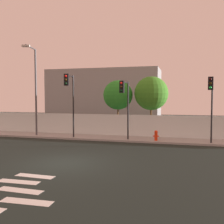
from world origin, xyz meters
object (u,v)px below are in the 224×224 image
(street_lamp_curbside, at_px, (35,84))
(roadside_tree_leftmost, at_px, (118,95))
(traffic_light_left, at_px, (70,92))
(traffic_light_center, at_px, (211,96))
(roadside_tree_midleft, at_px, (151,93))
(traffic_light_right, at_px, (125,97))
(fire_hydrant, at_px, (156,135))

(street_lamp_curbside, xyz_separation_m, roadside_tree_leftmost, (6.53, 3.35, -0.90))
(traffic_light_left, height_order, traffic_light_center, traffic_light_left)
(traffic_light_left, xyz_separation_m, traffic_light_center, (10.60, 0.19, -0.29))
(roadside_tree_midleft, bearing_deg, roadside_tree_leftmost, 180.00)
(traffic_light_right, height_order, fire_hydrant, traffic_light_right)
(traffic_light_left, bearing_deg, fire_hydrant, 6.42)
(traffic_light_left, relative_size, roadside_tree_leftmost, 1.02)
(traffic_light_right, bearing_deg, traffic_light_center, 0.61)
(traffic_light_right, relative_size, roadside_tree_midleft, 0.85)
(roadside_tree_leftmost, relative_size, roadside_tree_midleft, 0.94)
(roadside_tree_midleft, bearing_deg, traffic_light_left, -146.10)
(fire_hydrant, bearing_deg, street_lamp_curbside, -179.55)
(fire_hydrant, bearing_deg, traffic_light_center, -8.39)
(traffic_light_right, bearing_deg, roadside_tree_leftmost, 110.70)
(street_lamp_curbside, distance_m, roadside_tree_leftmost, 7.39)
(traffic_light_left, xyz_separation_m, traffic_light_right, (4.44, 0.13, -0.40))
(fire_hydrant, height_order, roadside_tree_leftmost, roadside_tree_leftmost)
(traffic_light_right, relative_size, street_lamp_curbside, 0.61)
(fire_hydrant, xyz_separation_m, roadside_tree_midleft, (-0.76, 3.27, 3.23))
(traffic_light_left, relative_size, traffic_light_right, 1.13)
(fire_hydrant, relative_size, roadside_tree_midleft, 0.15)
(traffic_light_center, distance_m, street_lamp_curbside, 14.21)
(traffic_light_center, height_order, roadside_tree_midleft, roadside_tree_midleft)
(traffic_light_center, relative_size, fire_hydrant, 6.01)
(roadside_tree_leftmost, xyz_separation_m, roadside_tree_midleft, (3.03, -0.00, 0.14))
(traffic_light_right, xyz_separation_m, roadside_tree_midleft, (1.56, 3.90, 0.33))
(traffic_light_left, distance_m, traffic_light_center, 10.60)
(street_lamp_curbside, relative_size, roadside_tree_midleft, 1.40)
(traffic_light_center, bearing_deg, roadside_tree_midleft, 140.18)
(traffic_light_left, distance_m, fire_hydrant, 7.56)
(traffic_light_left, distance_m, street_lamp_curbside, 3.69)
(traffic_light_center, xyz_separation_m, traffic_light_right, (-6.16, -0.07, -0.11))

